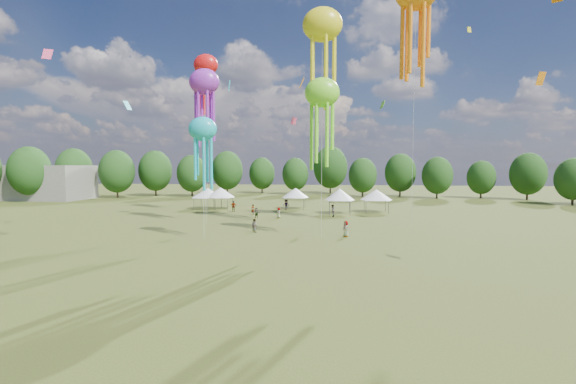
# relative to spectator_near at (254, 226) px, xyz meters

# --- Properties ---
(spectator_near) EXTENTS (0.98, 0.95, 1.60)m
(spectator_near) POSITION_rel_spectator_near_xyz_m (0.00, 0.00, 0.00)
(spectator_near) COLOR gray
(spectator_near) RESTS_ON ground
(spectators_far) EXTENTS (19.67, 26.74, 1.93)m
(spectators_far) POSITION_rel_spectator_near_xyz_m (1.86, 15.21, 0.09)
(spectators_far) COLOR gray
(spectators_far) RESTS_ON ground
(festival_tents) EXTENTS (35.62, 11.32, 4.14)m
(festival_tents) POSITION_rel_spectator_near_xyz_m (0.29, 23.16, 2.22)
(festival_tents) COLOR #47474C
(festival_tents) RESTS_ON ground
(show_kites) EXTENTS (35.31, 24.20, 31.76)m
(show_kites) POSITION_rel_spectator_near_xyz_m (5.96, 5.75, 20.62)
(show_kites) COLOR purple
(show_kites) RESTS_ON ground
(small_kites) EXTENTS (75.03, 56.92, 43.60)m
(small_kites) POSITION_rel_spectator_near_xyz_m (3.18, 10.01, 28.81)
(small_kites) COLOR purple
(small_kites) RESTS_ON ground
(treeline) EXTENTS (201.57, 95.24, 13.43)m
(treeline) POSITION_rel_spectator_near_xyz_m (-0.44, 30.03, 5.75)
(treeline) COLOR #38281C
(treeline) RESTS_ON ground
(hangar) EXTENTS (40.00, 12.00, 8.00)m
(hangar) POSITION_rel_spectator_near_xyz_m (-68.58, 39.52, 3.20)
(hangar) COLOR gray
(hangar) RESTS_ON ground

